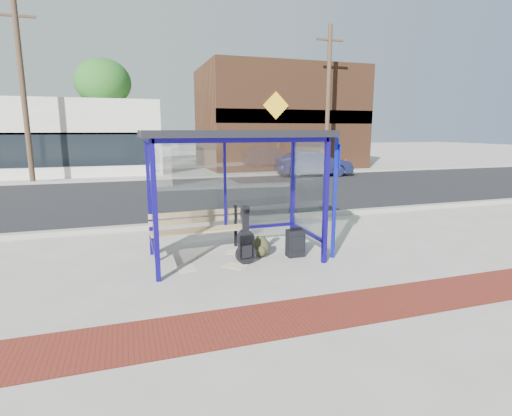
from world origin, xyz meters
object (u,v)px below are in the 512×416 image
object	(u,v)px
bench	(198,228)
guitar_bag	(246,244)
suitcase	(295,243)
fire_hydrant	(345,165)
parked_car	(314,164)
backpack	(261,247)

from	to	relation	value
bench	guitar_bag	world-z (taller)	guitar_bag
suitcase	fire_hydrant	bearing A→B (deg)	56.48
bench	fire_hydrant	world-z (taller)	bench
guitar_bag	parked_car	xyz separation A→B (m)	(7.51, 12.49, 0.28)
suitcase	parked_car	size ratio (longest dim) A/B	0.15
guitar_bag	parked_car	world-z (taller)	parked_car
backpack	fire_hydrant	world-z (taller)	fire_hydrant
backpack	fire_hydrant	bearing A→B (deg)	74.08
suitcase	fire_hydrant	world-z (taller)	fire_hydrant
backpack	parked_car	world-z (taller)	parked_car
suitcase	bench	bearing A→B (deg)	153.42
parked_car	guitar_bag	bearing A→B (deg)	154.34
suitcase	guitar_bag	bearing A→B (deg)	-173.72
bench	parked_car	bearing A→B (deg)	51.86
guitar_bag	parked_car	size ratio (longest dim) A/B	0.26
guitar_bag	suitcase	world-z (taller)	guitar_bag
guitar_bag	fire_hydrant	world-z (taller)	guitar_bag
fire_hydrant	guitar_bag	bearing A→B (deg)	-126.20
suitcase	backpack	bearing A→B (deg)	163.17
bench	guitar_bag	distance (m)	1.22
bench	suitcase	world-z (taller)	bench
guitar_bag	suitcase	bearing A→B (deg)	-0.81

